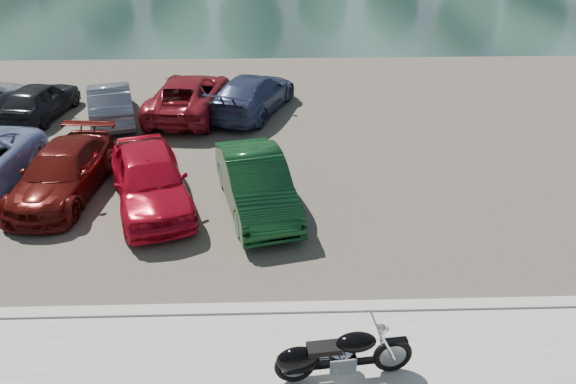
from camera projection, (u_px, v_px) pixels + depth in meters
kerb at (299, 309)px, 10.92m from camera, size 60.00×0.30×0.14m
parking_lot at (286, 132)px, 18.82m from camera, size 60.00×18.00×0.04m
motorcycle at (331, 356)px, 9.17m from camera, size 2.33×0.75×1.05m
car_3 at (63, 172)px, 14.74m from camera, size 2.18×4.55×1.28m
car_4 at (150, 179)px, 14.19m from camera, size 3.03×4.73×1.50m
car_5 at (256, 183)px, 14.08m from camera, size 2.41×4.49×1.40m
car_8 at (39, 100)px, 19.65m from camera, size 2.07×3.94×1.28m
car_9 at (111, 102)px, 19.44m from camera, size 2.43×4.24×1.32m
car_10 at (189, 95)px, 19.95m from camera, size 2.88×5.25×1.39m
car_11 at (253, 94)px, 20.09m from camera, size 3.47×5.09×1.37m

